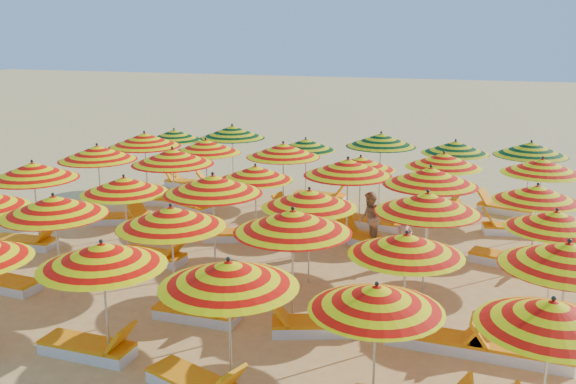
# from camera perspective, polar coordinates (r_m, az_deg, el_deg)

# --- Properties ---
(ground) EXTENTS (120.00, 120.00, 0.00)m
(ground) POSITION_cam_1_polar(r_m,az_deg,el_deg) (16.16, -0.55, -5.93)
(ground) COLOR #EFC06A
(ground) RESTS_ON ground
(umbrella_2) EXTENTS (2.64, 2.64, 2.26)m
(umbrella_2) POSITION_cam_1_polar(r_m,az_deg,el_deg) (11.02, -16.21, -5.39)
(umbrella_2) COLOR silver
(umbrella_2) RESTS_ON ground
(umbrella_3) EXTENTS (2.54, 2.54, 2.29)m
(umbrella_3) POSITION_cam_1_polar(r_m,az_deg,el_deg) (9.78, -5.30, -7.26)
(umbrella_3) COLOR silver
(umbrella_3) RESTS_ON ground
(umbrella_4) EXTENTS (2.37, 2.37, 2.10)m
(umbrella_4) POSITION_cam_1_polar(r_m,az_deg,el_deg) (9.40, 7.86, -9.31)
(umbrella_4) COLOR silver
(umbrella_4) RESTS_ON ground
(umbrella_5) EXTENTS (2.20, 2.20, 2.16)m
(umbrella_5) POSITION_cam_1_polar(r_m,az_deg,el_deg) (9.41, 22.42, -9.99)
(umbrella_5) COLOR silver
(umbrella_5) RESTS_ON ground
(umbrella_7) EXTENTS (2.60, 2.60, 2.34)m
(umbrella_7) POSITION_cam_1_polar(r_m,az_deg,el_deg) (14.06, -20.10, -1.15)
(umbrella_7) COLOR silver
(umbrella_7) RESTS_ON ground
(umbrella_8) EXTENTS (2.76, 2.76, 2.30)m
(umbrella_8) POSITION_cam_1_polar(r_m,az_deg,el_deg) (12.72, -10.35, -2.20)
(umbrella_8) COLOR silver
(umbrella_8) RESTS_ON ground
(umbrella_9) EXTENTS (2.85, 2.85, 2.39)m
(umbrella_9) POSITION_cam_1_polar(r_m,az_deg,el_deg) (12.01, 0.42, -2.61)
(umbrella_9) COLOR silver
(umbrella_9) RESTS_ON ground
(umbrella_10) EXTENTS (2.35, 2.35, 2.18)m
(umbrella_10) POSITION_cam_1_polar(r_m,az_deg,el_deg) (11.47, 10.47, -4.61)
(umbrella_10) COLOR silver
(umbrella_10) RESTS_ON ground
(umbrella_11) EXTENTS (2.90, 2.90, 2.32)m
(umbrella_11) POSITION_cam_1_polar(r_m,az_deg,el_deg) (11.36, 23.63, -5.15)
(umbrella_11) COLOR silver
(umbrella_11) RESTS_ON ground
(umbrella_12) EXTENTS (2.58, 2.58, 2.40)m
(umbrella_12) POSITION_cam_1_polar(r_m,az_deg,el_deg) (17.41, -21.74, 1.76)
(umbrella_12) COLOR silver
(umbrella_12) RESTS_ON ground
(umbrella_13) EXTENTS (2.74, 2.74, 2.22)m
(umbrella_13) POSITION_cam_1_polar(r_m,az_deg,el_deg) (15.87, -14.37, 0.60)
(umbrella_13) COLOR silver
(umbrella_13) RESTS_ON ground
(umbrella_14) EXTENTS (2.88, 2.88, 2.42)m
(umbrella_14) POSITION_cam_1_polar(r_m,az_deg,el_deg) (14.77, -6.69, 0.69)
(umbrella_14) COLOR silver
(umbrella_14) RESTS_ON ground
(umbrella_15) EXTENTS (2.56, 2.56, 2.24)m
(umbrella_15) POSITION_cam_1_polar(r_m,az_deg,el_deg) (14.07, 1.90, -0.59)
(umbrella_15) COLOR silver
(umbrella_15) RESTS_ON ground
(umbrella_16) EXTENTS (2.65, 2.65, 2.37)m
(umbrella_16) POSITION_cam_1_polar(r_m,az_deg,el_deg) (13.65, 12.28, -0.92)
(umbrella_16) COLOR silver
(umbrella_16) RESTS_ON ground
(umbrella_17) EXTENTS (2.32, 2.32, 2.13)m
(umbrella_17) POSITION_cam_1_polar(r_m,az_deg,el_deg) (13.92, 22.72, -2.33)
(umbrella_17) COLOR silver
(umbrella_17) RESTS_ON ground
(umbrella_18) EXTENTS (2.95, 2.95, 2.40)m
(umbrella_18) POSITION_cam_1_polar(r_m,az_deg,el_deg) (19.33, -16.58, 3.36)
(umbrella_18) COLOR silver
(umbrella_18) RESTS_ON ground
(umbrella_19) EXTENTS (2.78, 2.78, 2.44)m
(umbrella_19) POSITION_cam_1_polar(r_m,az_deg,el_deg) (18.08, -10.22, 3.12)
(umbrella_19) COLOR silver
(umbrella_19) RESTS_ON ground
(umbrella_20) EXTENTS (2.66, 2.66, 2.14)m
(umbrella_20) POSITION_cam_1_polar(r_m,az_deg,el_deg) (16.99, -2.92, 1.71)
(umbrella_20) COLOR silver
(umbrella_20) RESTS_ON ground
(umbrella_21) EXTENTS (2.97, 2.97, 2.43)m
(umbrella_21) POSITION_cam_1_polar(r_m,az_deg,el_deg) (16.50, 5.35, 2.20)
(umbrella_21) COLOR silver
(umbrella_21) RESTS_ON ground
(umbrella_22) EXTENTS (2.38, 2.38, 2.43)m
(umbrella_22) POSITION_cam_1_polar(r_m,az_deg,el_deg) (15.80, 12.55, 1.37)
(umbrella_22) COLOR silver
(umbrella_22) RESTS_ON ground
(umbrella_23) EXTENTS (2.66, 2.66, 2.14)m
(umbrella_23) POSITION_cam_1_polar(r_m,az_deg,el_deg) (15.97, 21.27, -0.11)
(umbrella_23) COLOR silver
(umbrella_23) RESTS_ON ground
(umbrella_24) EXTENTS (3.05, 3.05, 2.44)m
(umbrella_24) POSITION_cam_1_polar(r_m,az_deg,el_deg) (20.98, -12.63, 4.55)
(umbrella_24) COLOR silver
(umbrella_24) RESTS_ON ground
(umbrella_25) EXTENTS (2.53, 2.53, 2.32)m
(umbrella_25) POSITION_cam_1_polar(r_m,az_deg,el_deg) (20.09, -7.32, 4.05)
(umbrella_25) COLOR silver
(umbrella_25) RESTS_ON ground
(umbrella_26) EXTENTS (2.33, 2.33, 2.36)m
(umbrella_26) POSITION_cam_1_polar(r_m,az_deg,el_deg) (19.11, -0.43, 3.73)
(umbrella_26) COLOR silver
(umbrella_26) RESTS_ON ground
(umbrella_27) EXTENTS (2.39, 2.39, 2.11)m
(umbrella_27) POSITION_cam_1_polar(r_m,az_deg,el_deg) (18.46, 6.47, 2.56)
(umbrella_27) COLOR silver
(umbrella_27) RESTS_ON ground
(umbrella_28) EXTENTS (2.25, 2.25, 2.27)m
(umbrella_28) POSITION_cam_1_polar(r_m,az_deg,el_deg) (18.56, 13.66, 2.77)
(umbrella_28) COLOR silver
(umbrella_28) RESTS_ON ground
(umbrella_29) EXTENTS (2.86, 2.86, 2.29)m
(umbrella_29) POSITION_cam_1_polar(r_m,az_deg,el_deg) (18.48, 21.66, 2.15)
(umbrella_29) COLOR silver
(umbrella_29) RESTS_ON ground
(umbrella_30) EXTENTS (2.67, 2.67, 2.14)m
(umbrella_30) POSITION_cam_1_polar(r_m,az_deg,el_deg) (23.43, -10.08, 5.02)
(umbrella_30) COLOR silver
(umbrella_30) RESTS_ON ground
(umbrella_31) EXTENTS (2.52, 2.52, 2.40)m
(umbrella_31) POSITION_cam_1_polar(r_m,az_deg,el_deg) (22.35, -4.98, 5.35)
(umbrella_31) COLOR silver
(umbrella_31) RESTS_ON ground
(umbrella_32) EXTENTS (2.05, 2.05, 2.11)m
(umbrella_32) POSITION_cam_1_polar(r_m,az_deg,el_deg) (21.30, 1.59, 4.24)
(umbrella_32) COLOR silver
(umbrella_32) RESTS_ON ground
(umbrella_33) EXTENTS (2.55, 2.55, 2.40)m
(umbrella_33) POSITION_cam_1_polar(r_m,az_deg,el_deg) (20.90, 8.26, 4.60)
(umbrella_33) COLOR silver
(umbrella_33) RESTS_ON ground
(umbrella_34) EXTENTS (2.19, 2.19, 2.24)m
(umbrella_34) POSITION_cam_1_polar(r_m,az_deg,el_deg) (20.81, 14.65, 3.86)
(umbrella_34) COLOR silver
(umbrella_34) RESTS_ON ground
(umbrella_35) EXTENTS (2.74, 2.74, 2.35)m
(umbrella_35) POSITION_cam_1_polar(r_m,az_deg,el_deg) (20.70, 20.78, 3.60)
(umbrella_35) COLOR silver
(umbrella_35) RESTS_ON ground
(lounger_2) EXTENTS (1.75, 0.62, 0.69)m
(lounger_2) POSITION_cam_1_polar(r_m,az_deg,el_deg) (12.12, -17.23, -13.08)
(lounger_2) COLOR white
(lounger_2) RESTS_ON ground
(lounger_6) EXTENTS (1.77, 0.71, 0.69)m
(lounger_6) POSITION_cam_1_polar(r_m,az_deg,el_deg) (15.66, -24.14, -7.32)
(lounger_6) COLOR white
(lounger_6) RESTS_ON ground
(lounger_7) EXTENTS (1.73, 0.58, 0.69)m
(lounger_7) POSITION_cam_1_polar(r_m,az_deg,el_deg) (13.01, -7.90, -10.56)
(lounger_7) COLOR white
(lounger_7) RESTS_ON ground
(lounger_8) EXTENTS (1.83, 1.11, 0.69)m
(lounger_8) POSITION_cam_1_polar(r_m,az_deg,el_deg) (12.39, 2.36, -11.75)
(lounger_8) COLOR white
(lounger_8) RESTS_ON ground
(lounger_9) EXTENTS (1.76, 0.66, 0.69)m
(lounger_9) POSITION_cam_1_polar(r_m,az_deg,el_deg) (12.20, 13.01, -12.59)
(lounger_9) COLOR white
(lounger_9) RESTS_ON ground
(lounger_10) EXTENTS (1.76, 0.68, 0.69)m
(lounger_10) POSITION_cam_1_polar(r_m,az_deg,el_deg) (12.13, 19.79, -13.27)
(lounger_10) COLOR white
(lounger_10) RESTS_ON ground
(lounger_11) EXTENTS (1.77, 0.70, 0.69)m
(lounger_11) POSITION_cam_1_polar(r_m,az_deg,el_deg) (18.25, -22.30, -4.12)
(lounger_11) COLOR white
(lounger_11) RESTS_ON ground
(lounger_12) EXTENTS (1.79, 0.80, 0.69)m
(lounger_12) POSITION_cam_1_polar(r_m,az_deg,el_deg) (16.22, -11.84, -5.58)
(lounger_12) COLOR white
(lounger_12) RESTS_ON ground
(lounger_13) EXTENTS (1.82, 1.23, 0.69)m
(lounger_13) POSITION_cam_1_polar(r_m,az_deg,el_deg) (19.61, -14.73, -2.25)
(lounger_13) COLOR white
(lounger_13) RESTS_ON ground
(lounger_14) EXTENTS (1.81, 0.88, 0.69)m
(lounger_14) POSITION_cam_1_polar(r_m,az_deg,el_deg) (18.80, -11.64, -2.79)
(lounger_14) COLOR white
(lounger_14) RESTS_ON ground
(lounger_15) EXTENTS (1.83, 1.09, 0.69)m
(lounger_15) POSITION_cam_1_polar(r_m,az_deg,el_deg) (17.53, -4.85, -3.80)
(lounger_15) COLOR white
(lounger_15) RESTS_ON ground
(lounger_16) EXTENTS (1.82, 1.23, 0.69)m
(lounger_16) POSITION_cam_1_polar(r_m,az_deg,el_deg) (17.16, 7.03, -4.26)
(lounger_16) COLOR white
(lounger_16) RESTS_ON ground
(lounger_17) EXTENTS (1.82, 1.00, 0.69)m
(lounger_17) POSITION_cam_1_polar(r_m,az_deg,el_deg) (16.54, 18.97, -5.69)
(lounger_17) COLOR white
(lounger_17) RESTS_ON ground
(lounger_18) EXTENTS (1.80, 0.85, 0.69)m
(lounger_18) POSITION_cam_1_polar(r_m,az_deg,el_deg) (21.32, -10.90, -0.70)
(lounger_18) COLOR white
(lounger_18) RESTS_ON ground
(lounger_19) EXTENTS (1.82, 1.19, 0.69)m
(lounger_19) POSITION_cam_1_polar(r_m,az_deg,el_deg) (20.50, -8.74, -1.22)
(lounger_19) COLOR white
(lounger_19) RESTS_ON ground
(lounger_20) EXTENTS (1.81, 0.92, 0.69)m
(lounger_20) POSITION_cam_1_polar(r_m,az_deg,el_deg) (19.43, 1.01, -1.92)
(lounger_20) COLOR white
(lounger_20) RESTS_ON ground
(lounger_21) EXTENTS (1.81, 0.91, 0.69)m
(lounger_21) POSITION_cam_1_polar(r_m,az_deg,el_deg) (18.68, 8.06, -2.74)
(lounger_21) COLOR white
(lounger_21) RESTS_ON ground
(lounger_22) EXTENTS (1.81, 0.87, 0.69)m
(lounger_22) POSITION_cam_1_polar(r_m,az_deg,el_deg) (19.06, 19.33, -3.08)
(lounger_22) COLOR white
(lounger_22) RESTS_ON ground
(lounger_23) EXTENTS (1.79, 0.79, 0.69)m
(lounger_23) POSITION_cam_1_polar(r_m,az_deg,el_deg) (23.45, -8.95, 0.76)
(lounger_23) COLOR white
(lounger_23) RESTS_ON ground
(lounger_24) EXTENTS (1.83, 1.16, 0.69)m
(lounger_24) POSITION_cam_1_polar(r_m,az_deg,el_deg) (23.13, -6.07, 0.66)
(lounger_24) COLOR white
(lounger_24) RESTS_ON ground
(lounger_25) EXTENTS (1.75, 0.63, 0.69)m
(lounger_25) POSITION_cam_1_polar(r_m,az_deg,el_deg) (21.38, 2.99, -0.42)
(lounger_25) COLOR white
(lounger_25) RESTS_ON ground
(lounger_26) EXTENTS (1.79, 0.78, 0.69)m
(lounger_26) POSITION_cam_1_polar(r_m,az_deg,el_deg) (21.04, 12.94, -1.02)
(lounger_26) COLOR white
(lounger_26) RESTS_ON ground
(lounger_27) EXTENTS (1.82, 1.03, 0.69)m
(lounger_27) POSITION_cam_1_polar(r_m,az_deg,el_deg) (21.07, 18.71, -1.40)
(lounger_27) COLOR white
(lounger_27) RESTS_ON ground
(beachgoer_a) EXTENTS (0.56, 0.55, 1.29)m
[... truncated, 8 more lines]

